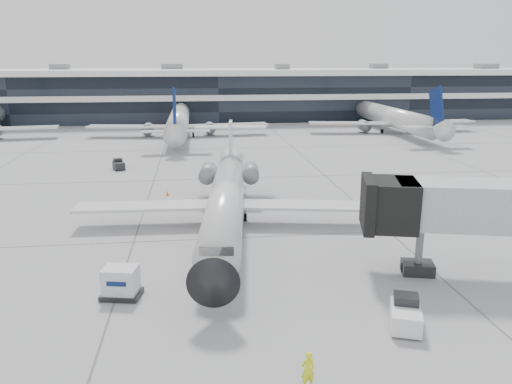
{
  "coord_description": "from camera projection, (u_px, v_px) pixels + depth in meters",
  "views": [
    {
      "loc": [
        -5.14,
        -36.22,
        13.32
      ],
      "look_at": [
        -0.23,
        3.8,
        2.6
      ],
      "focal_mm": 35.0,
      "sensor_mm": 36.0,
      "label": 1
    }
  ],
  "objects": [
    {
      "name": "bg_jet_center",
      "position": [
        179.0,
        135.0,
        90.59
      ],
      "size": [
        32.0,
        40.0,
        9.6
      ],
      "primitive_type": null,
      "color": "silver",
      "rests_on": "ground"
    },
    {
      "name": "cargo_uld",
      "position": [
        121.0,
        283.0,
        28.7
      ],
      "size": [
        2.47,
        2.02,
        1.79
      ],
      "rotation": [
        0.0,
        0.0,
        -0.2
      ],
      "color": "black",
      "rests_on": "ground"
    },
    {
      "name": "terminal",
      "position": [
        216.0,
        97.0,
        116.15
      ],
      "size": [
        170.0,
        22.0,
        10.0
      ],
      "primitive_type": "cube",
      "color": "black",
      "rests_on": "ground"
    },
    {
      "name": "traffic_cone",
      "position": [
        167.0,
        193.0,
        50.5
      ],
      "size": [
        0.35,
        0.35,
        0.5
      ],
      "rotation": [
        0.0,
        0.0,
        0.03
      ],
      "color": "orange",
      "rests_on": "ground"
    },
    {
      "name": "bg_jet_right",
      "position": [
        391.0,
        132.0,
        95.29
      ],
      "size": [
        32.0,
        40.0,
        9.6
      ],
      "primitive_type": null,
      "color": "silver",
      "rests_on": "ground"
    },
    {
      "name": "regional_jet",
      "position": [
        226.0,
        197.0,
        40.8
      ],
      "size": [
        24.82,
        30.99,
        7.15
      ],
      "rotation": [
        0.0,
        0.0,
        -0.11
      ],
      "color": "silver",
      "rests_on": "ground"
    },
    {
      "name": "far_tug",
      "position": [
        119.0,
        165.0,
        62.45
      ],
      "size": [
        1.83,
        2.35,
        1.31
      ],
      "rotation": [
        0.0,
        0.0,
        0.33
      ],
      "color": "black",
      "rests_on": "ground"
    },
    {
      "name": "ramp_worker",
      "position": [
        308.0,
        370.0,
        20.7
      ],
      "size": [
        0.7,
        0.54,
        1.7
      ],
      "primitive_type": "imported",
      "rotation": [
        0.0,
        0.0,
        3.38
      ],
      "color": "#E6F319",
      "rests_on": "ground"
    },
    {
      "name": "baggage_tug",
      "position": [
        406.0,
        315.0,
        25.48
      ],
      "size": [
        2.21,
        2.83,
        1.58
      ],
      "rotation": [
        0.0,
        0.0,
        -0.34
      ],
      "color": "white",
      "rests_on": "ground"
    },
    {
      "name": "ground",
      "position": [
        265.0,
        237.0,
        38.77
      ],
      "size": [
        220.0,
        220.0,
        0.0
      ],
      "primitive_type": "plane",
      "color": "#959497",
      "rests_on": "ground"
    }
  ]
}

